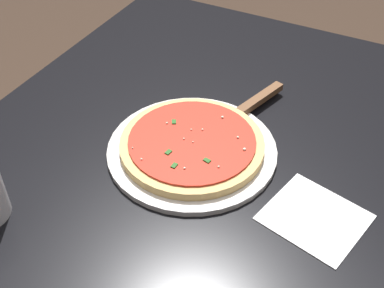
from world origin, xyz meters
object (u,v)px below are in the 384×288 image
at_px(napkin_folded_right, 315,217).
at_px(serving_plate, 192,150).
at_px(pizza_server, 247,108).
at_px(pizza, 192,144).

bearing_deg(napkin_folded_right, serving_plate, -101.17).
height_order(pizza_server, napkin_folded_right, pizza_server).
bearing_deg(napkin_folded_right, pizza, -101.17).
height_order(pizza, pizza_server, pizza).
xyz_separation_m(serving_plate, napkin_folded_right, (0.05, 0.24, -0.00)).
height_order(serving_plate, napkin_folded_right, serving_plate).
bearing_deg(pizza_server, serving_plate, -16.86).
height_order(serving_plate, pizza_server, pizza_server).
xyz_separation_m(serving_plate, pizza_server, (-0.15, 0.04, 0.01)).
relative_size(serving_plate, pizza_server, 1.36).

